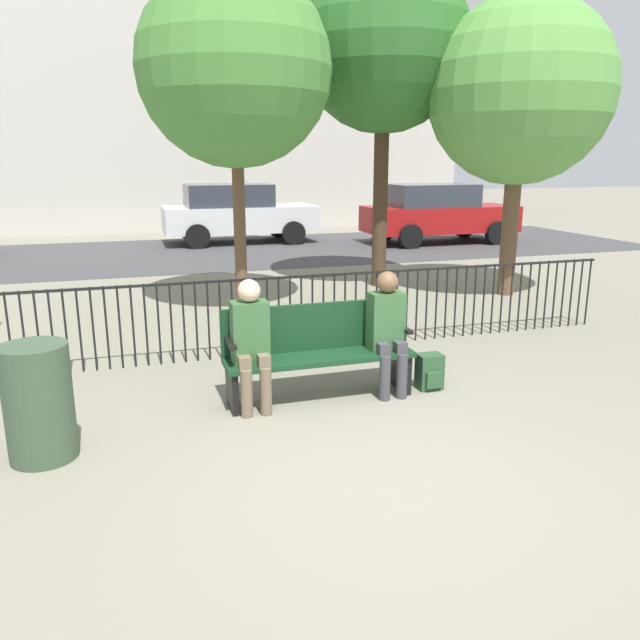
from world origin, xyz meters
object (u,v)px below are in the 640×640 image
(backpack, at_px, (430,372))
(tree_1, at_px, (384,46))
(seated_person_0, at_px, (251,338))
(seated_person_1, at_px, (387,327))
(tree_2, at_px, (520,92))
(parked_car_0, at_px, (237,212))
(parked_car_2, at_px, (437,213))
(tree_0, at_px, (235,69))
(park_bench, at_px, (318,348))
(trash_bin, at_px, (39,402))

(backpack, distance_m, tree_1, 6.72)
(seated_person_0, height_order, seated_person_1, same)
(tree_2, distance_m, parked_car_0, 9.20)
(seated_person_0, relative_size, parked_car_2, 0.29)
(tree_2, distance_m, parked_car_2, 7.31)
(tree_0, bearing_deg, tree_2, -3.50)
(seated_person_1, distance_m, tree_2, 6.01)
(seated_person_1, bearing_deg, parked_car_2, 59.77)
(tree_1, distance_m, parked_car_0, 7.74)
(park_bench, xyz_separation_m, parked_car_0, (1.36, 11.87, 0.35))
(tree_0, height_order, tree_2, tree_0)
(park_bench, distance_m, seated_person_1, 0.72)
(tree_0, bearing_deg, tree_1, 21.87)
(seated_person_0, relative_size, tree_2, 0.26)
(park_bench, distance_m, backpack, 1.21)
(seated_person_1, relative_size, parked_car_2, 0.29)
(seated_person_0, bearing_deg, park_bench, 10.63)
(trash_bin, bearing_deg, seated_person_0, 15.19)
(seated_person_0, bearing_deg, parked_car_2, 54.42)
(backpack, relative_size, parked_car_2, 0.09)
(tree_1, height_order, parked_car_0, tree_1)
(park_bench, height_order, tree_0, tree_0)
(seated_person_0, bearing_deg, trash_bin, -164.81)
(seated_person_1, bearing_deg, parked_car_0, 86.74)
(seated_person_1, height_order, tree_2, tree_2)
(backpack, bearing_deg, tree_2, 47.85)
(tree_0, relative_size, tree_1, 0.88)
(seated_person_0, distance_m, trash_bin, 1.85)
(seated_person_1, distance_m, trash_bin, 3.18)
(seated_person_1, xyz_separation_m, trash_bin, (-3.14, -0.48, -0.23))
(backpack, distance_m, parked_car_2, 11.72)
(backpack, xyz_separation_m, tree_1, (1.61, 5.17, 3.98))
(seated_person_1, distance_m, tree_1, 6.54)
(backpack, xyz_separation_m, tree_2, (3.42, 3.77, 3.15))
(park_bench, relative_size, tree_1, 0.33)
(seated_person_1, bearing_deg, tree_2, 43.92)
(parked_car_2, relative_size, trash_bin, 4.53)
(seated_person_0, distance_m, parked_car_2, 12.65)
(seated_person_0, xyz_separation_m, trash_bin, (-1.77, -0.48, -0.23))
(park_bench, xyz_separation_m, tree_0, (-0.02, 3.90, 3.04))
(parked_car_0, bearing_deg, tree_2, -68.78)
(seated_person_0, distance_m, parked_car_0, 12.17)
(trash_bin, bearing_deg, parked_car_2, 49.70)
(seated_person_1, xyz_separation_m, tree_2, (3.89, 3.74, 2.64))
(tree_0, height_order, parked_car_2, tree_0)
(seated_person_0, distance_m, backpack, 1.90)
(trash_bin, bearing_deg, parked_car_0, 72.98)
(tree_0, relative_size, parked_car_2, 1.18)
(park_bench, relative_size, backpack, 5.05)
(park_bench, height_order, backpack, park_bench)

